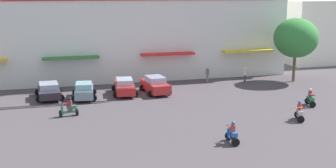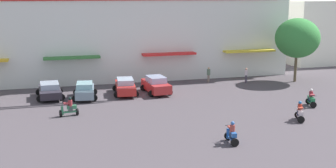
# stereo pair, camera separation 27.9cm
# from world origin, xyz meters

# --- Properties ---
(ground_plane) EXTENTS (128.00, 128.00, 0.00)m
(ground_plane) POSITION_xyz_m (0.00, 13.00, 0.00)
(ground_plane) COLOR #4A4247
(flank_building_right) EXTENTS (13.46, 9.81, 8.24)m
(flank_building_right) POSITION_xyz_m (29.69, 38.25, 4.12)
(flank_building_right) COLOR white
(flank_building_right) RESTS_ON ground
(plaza_tree_1) EXTENTS (4.50, 4.85, 6.69)m
(plaza_tree_1) POSITION_xyz_m (17.83, 26.15, 4.62)
(plaza_tree_1) COLOR brown
(plaza_tree_1) RESTS_ON ground
(parked_car_0) EXTENTS (2.55, 4.37, 1.39)m
(parked_car_0) POSITION_xyz_m (-7.27, 25.40, 0.71)
(parked_car_0) COLOR #2A252E
(parked_car_0) RESTS_ON ground
(parked_car_1) EXTENTS (2.45, 4.10, 1.43)m
(parked_car_1) POSITION_xyz_m (-4.26, 24.43, 0.73)
(parked_car_1) COLOR gray
(parked_car_1) RESTS_ON ground
(parked_car_2) EXTENTS (2.55, 4.49, 1.48)m
(parked_car_2) POSITION_xyz_m (-0.51, 25.09, 0.75)
(parked_car_2) COLOR red
(parked_car_2) RESTS_ON ground
(parked_car_3) EXTENTS (2.53, 4.31, 1.60)m
(parked_car_3) POSITION_xyz_m (2.35, 24.75, 0.80)
(parked_car_3) COLOR #B22929
(parked_car_3) RESTS_ON ground
(scooter_rider_0) EXTENTS (1.47, 0.73, 1.47)m
(scooter_rider_0) POSITION_xyz_m (-5.88, 19.06, 0.60)
(scooter_rider_0) COLOR black
(scooter_rider_0) RESTS_ON ground
(scooter_rider_1) EXTENTS (1.00, 1.48, 1.47)m
(scooter_rider_1) POSITION_xyz_m (10.49, 13.32, 0.61)
(scooter_rider_1) COLOR black
(scooter_rider_1) RESTS_ON ground
(scooter_rider_3) EXTENTS (0.64, 1.45, 1.47)m
(scooter_rider_3) POSITION_xyz_m (3.68, 10.07, 0.60)
(scooter_rider_3) COLOR black
(scooter_rider_3) RESTS_ON ground
(scooter_rider_4) EXTENTS (0.88, 1.49, 1.46)m
(scooter_rider_4) POSITION_xyz_m (13.71, 16.81, 0.60)
(scooter_rider_4) COLOR black
(scooter_rider_4) RESTS_ON ground
(pedestrian_0) EXTENTS (0.47, 0.47, 1.58)m
(pedestrian_0) POSITION_xyz_m (12.53, 26.88, 0.91)
(pedestrian_0) COLOR #443C4B
(pedestrian_0) RESTS_ON ground
(pedestrian_2) EXTENTS (0.46, 0.46, 1.59)m
(pedestrian_2) POSITION_xyz_m (8.87, 28.23, 0.90)
(pedestrian_2) COLOR #7F6B5F
(pedestrian_2) RESTS_ON ground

